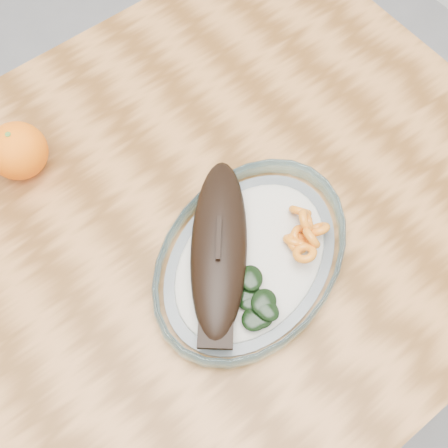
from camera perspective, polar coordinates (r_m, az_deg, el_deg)
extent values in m
plane|color=slate|center=(1.50, -4.74, -14.17)|extent=(3.00, 3.00, 0.00)
cube|color=brown|center=(0.81, -8.61, -3.71)|extent=(1.20, 0.80, 0.04)
cylinder|color=brown|center=(1.43, 4.05, 13.11)|extent=(0.06, 0.06, 0.71)
ellipsoid|color=white|center=(0.77, 2.73, -3.63)|extent=(0.68, 0.57, 0.01)
torus|color=#8BC3D6|center=(0.76, 2.77, -3.35)|extent=(0.72, 0.72, 0.03)
ellipsoid|color=white|center=(0.75, 2.79, -3.12)|extent=(0.60, 0.50, 0.02)
ellipsoid|color=black|center=(0.73, -0.53, -1.78)|extent=(0.22, 0.25, 0.04)
ellipsoid|color=black|center=(0.74, -0.52, -2.03)|extent=(0.19, 0.21, 0.02)
cube|color=black|center=(0.69, -0.87, -10.31)|extent=(0.07, 0.07, 0.01)
cube|color=black|center=(0.71, -0.54, -1.13)|extent=(0.04, 0.05, 0.02)
torus|color=orange|center=(0.77, 7.89, 1.83)|extent=(0.04, 0.04, 0.04)
torus|color=orange|center=(0.76, 9.76, -0.03)|extent=(0.04, 0.04, 0.04)
torus|color=orange|center=(0.76, 8.02, -0.75)|extent=(0.05, 0.04, 0.03)
torus|color=orange|center=(0.75, 8.11, -1.25)|extent=(0.04, 0.04, 0.04)
torus|color=orange|center=(0.75, 7.31, -1.18)|extent=(0.04, 0.04, 0.04)
torus|color=orange|center=(0.75, 7.59, -1.42)|extent=(0.04, 0.04, 0.03)
torus|color=orange|center=(0.73, 8.36, -2.46)|extent=(0.05, 0.05, 0.03)
torus|color=orange|center=(0.74, 9.05, -0.90)|extent=(0.03, 0.04, 0.04)
torus|color=orange|center=(0.75, 8.48, 0.89)|extent=(0.04, 0.04, 0.03)
ellipsoid|color=black|center=(0.72, 3.55, -7.56)|extent=(0.05, 0.05, 0.01)
ellipsoid|color=black|center=(0.71, 3.62, -9.25)|extent=(0.04, 0.04, 0.01)
ellipsoid|color=black|center=(0.72, 2.52, -6.86)|extent=(0.04, 0.04, 0.01)
ellipsoid|color=black|center=(0.72, 2.88, -7.49)|extent=(0.04, 0.04, 0.01)
ellipsoid|color=black|center=(0.71, 3.21, -9.20)|extent=(0.04, 0.04, 0.01)
ellipsoid|color=black|center=(0.71, 4.14, -7.48)|extent=(0.05, 0.04, 0.01)
ellipsoid|color=black|center=(0.72, 2.81, -5.06)|extent=(0.05, 0.05, 0.01)
ellipsoid|color=black|center=(0.70, 4.46, -8.23)|extent=(0.03, 0.04, 0.01)
sphere|color=#FF5E05|center=(0.86, -20.21, 6.99)|extent=(0.09, 0.09, 0.09)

